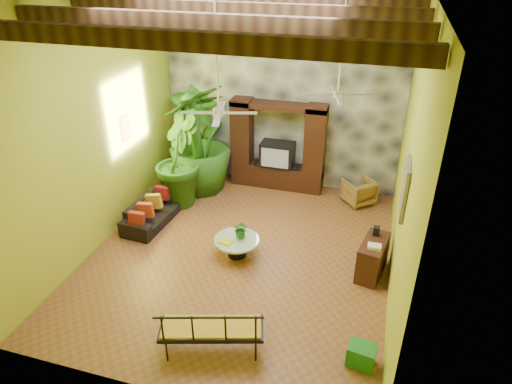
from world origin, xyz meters
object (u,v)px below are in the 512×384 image
(tall_plant_a, at_px, (199,131))
(green_bin, at_px, (361,355))
(entertainment_center, at_px, (278,152))
(tall_plant_c, at_px, (199,139))
(ceiling_fan_back, at_px, (339,83))
(wicker_armchair, at_px, (359,191))
(coffee_table, at_px, (237,245))
(sofa, at_px, (155,210))
(tall_plant_b, at_px, (178,158))
(side_console, at_px, (373,258))
(ceiling_fan_front, at_px, (218,100))
(iron_bench, at_px, (210,329))

(tall_plant_a, height_order, green_bin, tall_plant_a)
(entertainment_center, relative_size, tall_plant_c, 0.86)
(ceiling_fan_back, distance_m, wicker_armchair, 3.54)
(coffee_table, bearing_deg, ceiling_fan_back, 37.57)
(entertainment_center, bearing_deg, coffee_table, -90.98)
(wicker_armchair, relative_size, tall_plant_a, 0.26)
(entertainment_center, xyz_separation_m, tall_plant_a, (-2.17, 0.01, 0.33))
(sofa, xyz_separation_m, coffee_table, (2.25, -0.77, -0.02))
(sofa, xyz_separation_m, wicker_armchair, (4.45, 2.14, 0.03))
(wicker_armchair, xyz_separation_m, tall_plant_c, (-4.00, -0.41, 1.08))
(wicker_armchair, distance_m, green_bin, 5.04)
(wicker_armchair, xyz_separation_m, tall_plant_b, (-4.26, -1.17, 0.88))
(ceiling_fan_back, bearing_deg, wicker_armchair, 71.29)
(side_console, bearing_deg, tall_plant_c, 163.83)
(coffee_table, distance_m, green_bin, 3.43)
(ceiling_fan_front, xyz_separation_m, tall_plant_c, (-1.65, 2.83, -2.01))
(green_bin, bearing_deg, iron_bench, -168.80)
(entertainment_center, bearing_deg, side_console, -48.86)
(sofa, height_order, coffee_table, sofa)
(ceiling_fan_back, height_order, side_console, ceiling_fan_back)
(sofa, relative_size, tall_plant_c, 0.68)
(ceiling_fan_back, bearing_deg, ceiling_fan_front, -138.37)
(tall_plant_a, bearing_deg, sofa, -93.12)
(tall_plant_c, bearing_deg, tall_plant_b, -108.49)
(iron_bench, bearing_deg, side_console, 33.64)
(ceiling_fan_back, xyz_separation_m, green_bin, (1.05, -3.38, -3.22))
(entertainment_center, bearing_deg, tall_plant_b, -145.10)
(sofa, xyz_separation_m, tall_plant_c, (0.45, 1.73, 1.12))
(sofa, height_order, tall_plant_b, tall_plant_b)
(entertainment_center, xyz_separation_m, ceiling_fan_back, (1.60, -1.94, 2.44))
(side_console, bearing_deg, green_bin, -78.83)
(sofa, height_order, green_bin, sofa)
(tall_plant_b, bearing_deg, coffee_table, -40.41)
(iron_bench, relative_size, side_console, 1.82)
(ceiling_fan_back, xyz_separation_m, tall_plant_a, (-3.77, 1.95, -2.10))
(tall_plant_a, bearing_deg, ceiling_fan_back, -27.37)
(ceiling_fan_front, bearing_deg, green_bin, -32.00)
(entertainment_center, xyz_separation_m, wicker_armchair, (2.15, -0.30, -0.65))
(coffee_table, relative_size, iron_bench, 0.55)
(tall_plant_a, bearing_deg, wicker_armchair, -4.14)
(sofa, relative_size, iron_bench, 1.11)
(tall_plant_c, relative_size, green_bin, 6.66)
(wicker_armchair, xyz_separation_m, iron_bench, (-1.79, -5.47, 0.22))
(entertainment_center, relative_size, tall_plant_a, 0.93)
(ceiling_fan_front, bearing_deg, ceiling_fan_back, 41.63)
(entertainment_center, relative_size, ceiling_fan_front, 1.29)
(sofa, relative_size, wicker_armchair, 2.77)
(sofa, distance_m, green_bin, 5.73)
(ceiling_fan_back, xyz_separation_m, wicker_armchair, (0.55, 1.64, -3.09))
(tall_plant_c, height_order, iron_bench, tall_plant_c)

